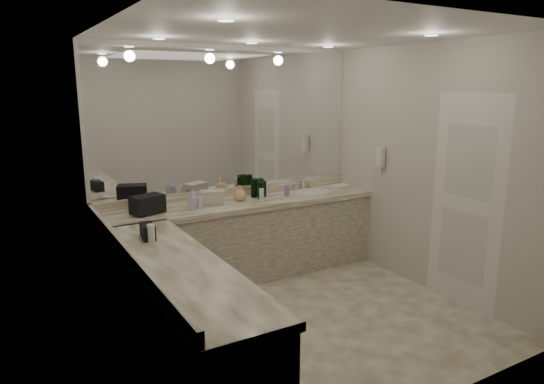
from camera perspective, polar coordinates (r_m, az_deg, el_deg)
floor at (r=4.76m, az=3.38°, el=-14.65°), size 3.20×3.20×0.00m
ceiling at (r=4.26m, az=3.85°, el=18.26°), size 3.20×3.20×0.00m
wall_back at (r=5.62m, az=-4.91°, el=3.53°), size 3.20×0.02×2.60m
wall_left at (r=3.71m, az=-17.48°, el=-1.65°), size 0.02×3.00×2.60m
wall_right at (r=5.37m, az=17.99°, el=2.55°), size 0.02×3.00×2.60m
vanity_back_base at (r=5.56m, az=-3.41°, el=-5.88°), size 3.20×0.60×0.84m
vanity_back_top at (r=5.43m, az=-3.43°, el=-1.40°), size 3.20×0.64×0.06m
vanity_left_base at (r=3.82m, az=-11.00°, el=-15.03°), size 0.60×2.40×0.84m
vanity_left_top at (r=3.64m, az=-11.15°, el=-8.68°), size 0.64×2.42×0.06m
backsplash_back at (r=5.66m, az=-4.75°, el=-0.00°), size 3.20×0.04×0.10m
backsplash_left at (r=3.81m, az=-16.84°, el=-6.73°), size 0.04×3.00×0.10m
mirror_back at (r=5.55m, az=-4.94°, el=8.36°), size 3.12×0.01×1.55m
mirror_left at (r=3.63m, az=-17.78°, el=5.67°), size 0.01×2.92×1.55m
sink at (r=5.90m, az=4.79°, el=-0.03°), size 0.44×0.44×0.03m
faucet at (r=6.06m, az=3.67°, el=1.03°), size 0.24×0.16×0.14m
wall_phone at (r=5.81m, az=12.62°, el=4.07°), size 0.06×0.10×0.24m
door at (r=5.09m, az=21.86°, el=-1.13°), size 0.02×0.82×2.10m
black_toiletry_bag at (r=5.02m, az=-14.43°, el=-1.50°), size 0.36×0.29×0.18m
black_bag_spill at (r=4.23m, az=-14.42°, el=-4.49°), size 0.13×0.24×0.12m
cream_cosmetic_case at (r=5.31m, az=-7.02°, el=-0.64°), size 0.29×0.24×0.15m
hand_towel at (r=6.16m, az=8.07°, el=0.64°), size 0.24×0.17×0.04m
lotion_left at (r=4.14m, az=-14.05°, el=-4.66°), size 0.07×0.07×0.15m
soap_bottle_a at (r=5.25m, az=-9.29°, el=-0.68°), size 0.08×0.08×0.18m
soap_bottle_b at (r=5.11m, az=-9.38°, el=-0.96°), size 0.11×0.11×0.19m
soap_bottle_c at (r=5.44m, az=-3.80°, el=-0.11°), size 0.15×0.15×0.18m
green_bottle_0 at (r=5.63m, az=-2.04°, el=0.54°), size 0.07×0.07×0.21m
green_bottle_1 at (r=5.53m, az=-1.31°, el=0.21°), size 0.07×0.07×0.19m
green_bottle_2 at (r=5.59m, az=-2.14°, el=0.33°), size 0.07×0.07×0.19m
green_bottle_3 at (r=5.63m, az=-0.99°, el=0.40°), size 0.06×0.06×0.18m
green_bottle_4 at (r=5.67m, az=-1.34°, el=0.60°), size 0.07×0.07×0.20m
amenity_bottle_0 at (r=5.66m, az=1.75°, el=0.13°), size 0.05×0.05×0.12m
amenity_bottle_1 at (r=5.74m, az=1.67°, el=0.04°), size 0.04×0.04×0.07m
amenity_bottle_2 at (r=5.33m, az=-8.34°, el=-0.93°), size 0.05×0.05×0.09m
amenity_bottle_3 at (r=5.21m, az=-8.56°, el=-1.14°), size 0.06×0.06×0.11m
amenity_bottle_4 at (r=5.48m, az=-1.23°, el=-0.24°), size 0.05×0.05×0.13m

